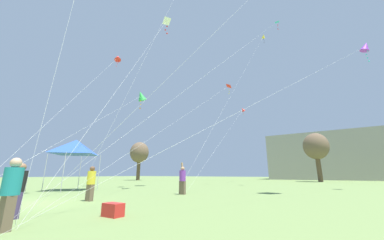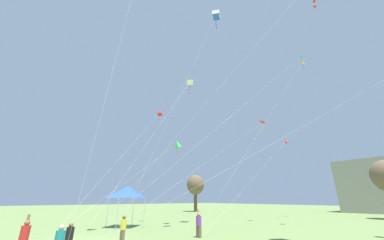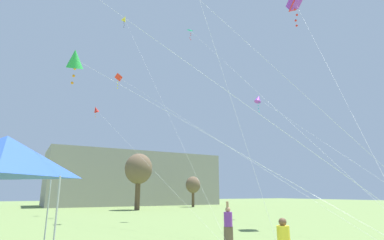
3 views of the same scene
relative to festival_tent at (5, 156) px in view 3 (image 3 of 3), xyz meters
name	(u,v)px [view 3 (image 3 of 3)]	position (x,y,z in m)	size (l,w,h in m)	color
distant_building	(134,179)	(22.65, 55.08, 1.93)	(36.26, 14.57, 11.16)	gray
tree_far_centre	(139,169)	(16.58, 34.87, 2.52)	(4.30, 4.30, 8.69)	brown
tree_far_right	(193,185)	(29.35, 39.92, 0.36)	(2.80, 2.80, 5.64)	brown
festival_tent	(5,156)	(0.00, 0.00, 0.00)	(3.35, 3.35, 4.29)	#B7B7BC
person_purple_shirt	(228,223)	(10.05, 2.18, -2.62)	(0.43, 0.43, 2.12)	brown
kite_purple_box_0	(295,2)	(20.82, 5.59, 16.11)	(11.45, 13.21, 20.60)	silver
kite_cyan_delta_2	(192,32)	(15.08, 14.88, 16.07)	(4.95, 23.38, 20.60)	silver
kite_green_diamond_4	(75,59)	(2.32, 5.11, 5.91)	(7.44, 14.88, 10.22)	silver
kite_purple_diamond_5	(258,99)	(22.82, 13.40, 9.20)	(10.94, 22.22, 13.46)	silver
kite_red_diamond_6	(96,110)	(7.19, 23.55, 8.27)	(3.25, 21.48, 12.45)	silver
kite_yellow_diamond_8	(125,19)	(10.84, 27.23, 23.25)	(1.59, 26.05, 27.52)	silver
kite_red_delta_10	(120,79)	(7.80, 16.28, 9.72)	(3.47, 24.04, 13.89)	silver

